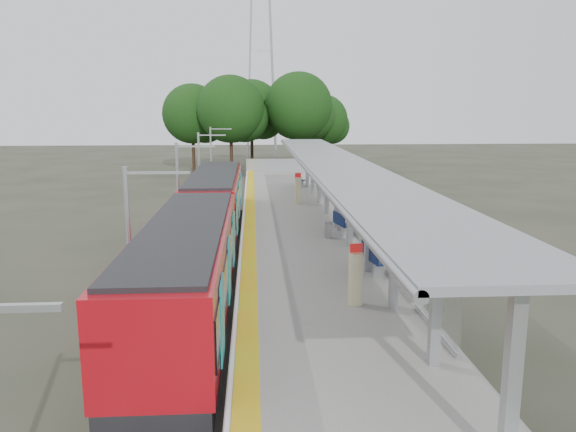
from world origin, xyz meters
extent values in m
cube|color=#59544C|center=(-4.50, 20.00, 0.12)|extent=(3.00, 70.00, 0.24)
cube|color=gray|center=(0.00, 20.00, 0.50)|extent=(6.00, 50.00, 1.00)
cube|color=yellow|center=(-2.55, 20.00, 1.01)|extent=(0.60, 50.00, 0.02)
cube|color=#9EA0A5|center=(0.00, 44.95, 1.60)|extent=(6.00, 0.10, 1.20)
cube|color=black|center=(-4.50, 6.83, 0.65)|extent=(2.50, 13.50, 0.70)
cube|color=#A40B14|center=(-4.50, 6.83, 2.25)|extent=(2.65, 13.50, 2.50)
cube|color=black|center=(-4.50, 6.83, 2.30)|extent=(2.72, 12.96, 1.20)
cube|color=black|center=(-4.50, 6.83, 3.55)|extent=(2.40, 12.82, 0.15)
cube|color=#0D888A|center=(-3.14, 6.83, 2.10)|extent=(0.04, 1.30, 2.00)
cylinder|color=black|center=(-4.50, 2.11, 0.35)|extent=(2.20, 0.70, 0.70)
cube|color=black|center=(-4.50, 20.93, 0.65)|extent=(2.50, 13.50, 0.70)
cube|color=#A40B14|center=(-4.50, 20.93, 2.25)|extent=(2.65, 13.50, 2.50)
cube|color=black|center=(-4.50, 20.93, 2.30)|extent=(2.72, 12.96, 1.20)
cube|color=black|center=(-4.50, 20.93, 3.55)|extent=(2.40, 12.83, 0.15)
cube|color=#0D888A|center=(-3.14, 20.93, 2.10)|extent=(0.04, 1.30, 2.00)
cylinder|color=black|center=(-4.50, 16.21, 0.35)|extent=(2.20, 0.70, 0.70)
cube|color=black|center=(-4.50, 13.88, 2.00)|extent=(2.30, 0.80, 2.40)
cube|color=#9EA0A5|center=(2.00, -2.00, 2.75)|extent=(0.25, 0.25, 3.50)
cube|color=#9EA0A5|center=(2.00, 2.00, 2.75)|extent=(0.25, 0.25, 3.50)
cube|color=#9EA0A5|center=(2.00, 6.00, 2.75)|extent=(0.25, 0.25, 3.50)
cube|color=#9EA0A5|center=(2.00, 10.00, 2.75)|extent=(0.25, 0.25, 3.50)
cube|color=#9EA0A5|center=(2.00, 14.00, 2.75)|extent=(0.25, 0.25, 3.50)
cube|color=#9EA0A5|center=(2.00, 18.00, 2.75)|extent=(0.25, 0.25, 3.50)
cube|color=#9EA0A5|center=(2.00, 22.00, 2.75)|extent=(0.25, 0.25, 3.50)
cube|color=#9EA0A5|center=(2.00, 26.00, 2.75)|extent=(0.25, 0.25, 3.50)
cube|color=#9EA0A5|center=(2.00, 30.00, 2.75)|extent=(0.25, 0.25, 3.50)
cube|color=#9EA0A5|center=(2.00, 34.00, 2.75)|extent=(0.25, 0.25, 3.50)
cube|color=gray|center=(1.60, 16.00, 4.58)|extent=(3.20, 38.00, 0.16)
cylinder|color=#9EA0A5|center=(0.05, 16.00, 4.50)|extent=(0.24, 38.00, 0.24)
cube|color=silver|center=(2.70, 4.00, 2.20)|extent=(0.05, 3.70, 2.20)
cube|color=silver|center=(2.70, 8.00, 2.20)|extent=(0.05, 3.70, 2.20)
cube|color=silver|center=(2.70, 16.00, 2.20)|extent=(0.05, 3.70, 2.20)
cube|color=silver|center=(2.70, 20.00, 2.20)|extent=(0.05, 3.70, 2.20)
cube|color=silver|center=(2.70, 28.00, 2.20)|extent=(0.05, 3.70, 2.20)
cube|color=silver|center=(2.70, 32.00, 2.20)|extent=(0.05, 3.70, 2.20)
cylinder|color=#382316|center=(-8.95, 52.83, 2.17)|extent=(0.36, 0.36, 4.33)
sphere|color=#184413|center=(-8.95, 52.83, 6.50)|extent=(6.59, 6.59, 6.59)
cylinder|color=#382316|center=(-4.62, 49.75, 2.34)|extent=(0.36, 0.36, 4.68)
sphere|color=#184413|center=(-4.62, 49.75, 7.02)|extent=(7.11, 7.11, 7.11)
cylinder|color=#382316|center=(-2.43, 56.13, 2.31)|extent=(0.36, 0.36, 4.61)
sphere|color=#184413|center=(-2.43, 56.13, 6.92)|extent=(7.01, 7.01, 7.01)
cylinder|color=#382316|center=(2.72, 51.65, 2.44)|extent=(0.36, 0.36, 4.88)
sphere|color=#184413|center=(2.72, 51.65, 7.33)|extent=(7.42, 7.42, 7.42)
cylinder|color=#382316|center=(5.94, 55.95, 1.93)|extent=(0.36, 0.36, 3.85)
sphere|color=#184413|center=(5.94, 55.95, 5.78)|extent=(5.86, 5.86, 5.86)
cylinder|color=#9EA0A5|center=(-6.30, 7.00, 2.70)|extent=(0.16, 0.16, 5.40)
cube|color=#9EA0A5|center=(-5.30, 7.00, 5.20)|extent=(2.00, 0.08, 0.08)
cylinder|color=#9EA0A5|center=(-6.30, 19.00, 2.70)|extent=(0.16, 0.16, 5.40)
cube|color=#9EA0A5|center=(-5.30, 19.00, 5.20)|extent=(2.00, 0.08, 0.08)
cylinder|color=#9EA0A5|center=(-6.30, 31.00, 2.70)|extent=(0.16, 0.16, 5.40)
cube|color=#9EA0A5|center=(-5.30, 31.00, 5.20)|extent=(2.00, 0.08, 0.08)
cylinder|color=#9EA0A5|center=(-6.30, 43.00, 2.70)|extent=(0.16, 0.16, 5.40)
cube|color=#9EA0A5|center=(-5.30, 43.00, 5.20)|extent=(2.00, 0.08, 0.08)
cube|color=navy|center=(2.26, 9.87, 1.49)|extent=(0.75, 1.68, 0.06)
cube|color=navy|center=(2.05, 9.87, 1.81)|extent=(0.34, 1.61, 0.59)
cube|color=#9EA0A5|center=(2.26, 9.22, 1.24)|extent=(0.44, 0.14, 0.47)
cube|color=#9EA0A5|center=(2.26, 10.52, 1.24)|extent=(0.44, 0.14, 0.47)
cube|color=navy|center=(2.10, 16.63, 1.45)|extent=(0.77, 1.56, 0.06)
cube|color=navy|center=(1.90, 16.63, 1.75)|extent=(0.39, 1.48, 0.55)
cube|color=#9EA0A5|center=(2.10, 16.03, 1.22)|extent=(0.40, 0.15, 0.44)
cube|color=#9EA0A5|center=(2.10, 17.23, 1.22)|extent=(0.40, 0.15, 0.44)
cube|color=navy|center=(1.46, 33.79, 1.42)|extent=(0.87, 1.47, 0.06)
cube|color=navy|center=(1.27, 33.79, 1.70)|extent=(0.53, 1.34, 0.52)
cube|color=#9EA0A5|center=(1.46, 33.23, 1.21)|extent=(0.37, 0.18, 0.41)
cube|color=#9EA0A5|center=(1.46, 34.36, 1.21)|extent=(0.37, 0.18, 0.41)
cylinder|color=beige|center=(0.86, 6.34, 1.85)|extent=(0.45, 0.45, 1.69)
cube|color=red|center=(0.86, 6.34, 2.86)|extent=(0.40, 0.13, 0.28)
cylinder|color=beige|center=(0.58, 25.61, 1.85)|extent=(0.45, 0.45, 1.69)
cube|color=red|center=(0.58, 25.61, 2.86)|extent=(0.40, 0.10, 0.28)
cylinder|color=#9EA0A5|center=(1.26, 15.63, 1.40)|extent=(0.39, 0.39, 0.80)
camera|label=1|loc=(-2.35, -10.55, 7.20)|focal=35.00mm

